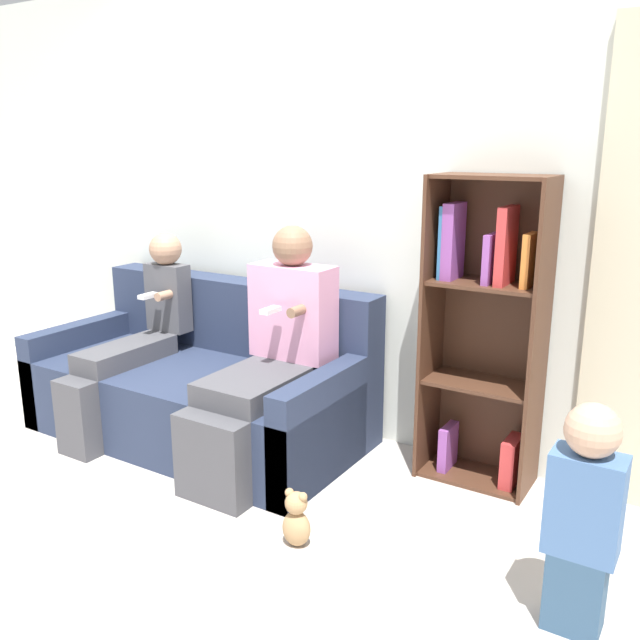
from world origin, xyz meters
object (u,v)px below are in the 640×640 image
toddler_standing (584,515)px  child_seated (134,336)px  teddy_bear (296,520)px  adult_seated (269,350)px  couch (203,386)px  bookshelf (485,325)px

toddler_standing → child_seated: bearing=170.6°
teddy_bear → adult_seated: bearing=134.0°
couch → child_seated: (-0.37, -0.15, 0.28)m
adult_seated → toddler_standing: 1.68m
child_seated → bookshelf: size_ratio=0.75×
toddler_standing → bookshelf: size_ratio=0.56×
couch → toddler_standing: couch is taller
couch → toddler_standing: bearing=-14.8°
couch → child_seated: child_seated is taller
couch → toddler_standing: size_ratio=2.27×
child_seated → bookshelf: bearing=14.3°
toddler_standing → teddy_bear: 1.13m
couch → adult_seated: 0.66m
adult_seated → teddy_bear: bearing=-46.0°
toddler_standing → bookshelf: bearing=126.2°
adult_seated → bookshelf: (0.95, 0.45, 0.16)m
couch → bookshelf: size_ratio=1.26×
adult_seated → toddler_standing: bearing=-15.6°
bookshelf → toddler_standing: bearing=-53.8°
toddler_standing → teddy_bear: size_ratio=3.30×
adult_seated → bookshelf: bookshelf is taller
adult_seated → couch: bearing=167.8°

